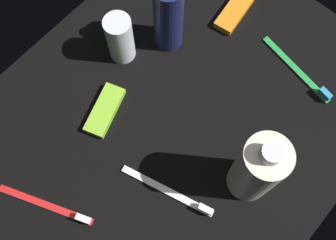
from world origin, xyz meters
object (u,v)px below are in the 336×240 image
(bodywash_bottle, at_px, (257,169))
(toothbrush_green, at_px, (300,72))
(snack_bar_lime, at_px, (105,110))
(lotion_bottle, at_px, (168,16))
(deodorant_stick, at_px, (120,39))
(snack_bar_orange, at_px, (234,12))
(toothbrush_red, at_px, (51,207))
(toothbrush_white, at_px, (173,193))

(bodywash_bottle, xyz_separation_m, toothbrush_green, (-0.24, -0.05, -0.08))
(toothbrush_green, relative_size, snack_bar_lime, 1.72)
(lotion_bottle, height_order, toothbrush_green, lotion_bottle)
(bodywash_bottle, bearing_deg, deodorant_stick, -96.85)
(snack_bar_orange, bearing_deg, toothbrush_green, 74.82)
(lotion_bottle, bearing_deg, toothbrush_red, 10.16)
(toothbrush_white, bearing_deg, bodywash_bottle, 141.37)
(bodywash_bottle, relative_size, deodorant_stick, 1.81)
(deodorant_stick, relative_size, toothbrush_white, 0.62)
(bodywash_bottle, bearing_deg, toothbrush_red, -40.90)
(lotion_bottle, bearing_deg, bodywash_bottle, 67.22)
(bodywash_bottle, bearing_deg, lotion_bottle, -112.78)
(snack_bar_orange, bearing_deg, deodorant_stick, -34.40)
(toothbrush_white, height_order, snack_bar_lime, toothbrush_white)
(bodywash_bottle, distance_m, snack_bar_orange, 0.36)
(deodorant_stick, xyz_separation_m, snack_bar_lime, (0.12, 0.06, -0.05))
(bodywash_bottle, relative_size, toothbrush_white, 1.12)
(bodywash_bottle, height_order, snack_bar_lime, bodywash_bottle)
(lotion_bottle, xyz_separation_m, snack_bar_lime, (0.20, 0.01, -0.08))
(toothbrush_green, xyz_separation_m, snack_bar_orange, (-0.02, -0.18, 0.00))
(lotion_bottle, xyz_separation_m, snack_bar_orange, (-0.14, 0.06, -0.08))
(toothbrush_red, bearing_deg, snack_bar_orange, -179.18)
(lotion_bottle, bearing_deg, toothbrush_white, 42.77)
(lotion_bottle, relative_size, snack_bar_lime, 1.85)
(deodorant_stick, bearing_deg, snack_bar_lime, 28.59)
(deodorant_stick, height_order, snack_bar_lime, deodorant_stick)
(toothbrush_white, height_order, toothbrush_red, same)
(toothbrush_green, relative_size, toothbrush_red, 1.04)
(bodywash_bottle, distance_m, snack_bar_lime, 0.31)
(bodywash_bottle, xyz_separation_m, snack_bar_orange, (-0.26, -0.24, -0.08))
(toothbrush_red, bearing_deg, snack_bar_lime, -163.82)
(bodywash_bottle, xyz_separation_m, snack_bar_lime, (0.07, -0.29, -0.08))
(toothbrush_white, bearing_deg, deodorant_stick, -119.39)
(toothbrush_green, bearing_deg, deodorant_stick, -56.16)
(deodorant_stick, xyz_separation_m, toothbrush_white, (0.15, 0.26, -0.05))
(lotion_bottle, height_order, bodywash_bottle, bodywash_bottle)
(toothbrush_red, height_order, snack_bar_orange, toothbrush_red)
(toothbrush_red, distance_m, snack_bar_orange, 0.53)
(toothbrush_white, bearing_deg, lotion_bottle, -137.23)
(snack_bar_lime, xyz_separation_m, snack_bar_orange, (-0.34, 0.05, 0.00))
(toothbrush_white, distance_m, toothbrush_red, 0.21)
(lotion_bottle, relative_size, snack_bar_orange, 1.85)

